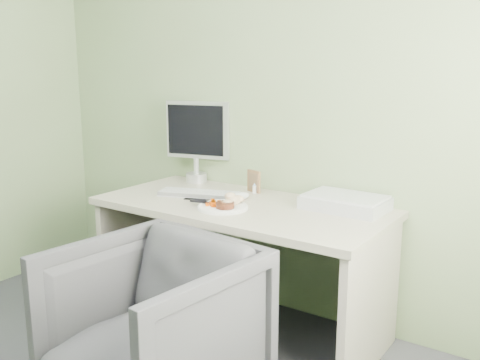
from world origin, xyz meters
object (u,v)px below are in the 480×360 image
Objects in this scene: plate at (223,207)px; desk_chair at (153,327)px; desk at (241,236)px; monitor at (198,137)px; scanner at (345,203)px.

plate is 0.34× the size of desk_chair.
desk is at bearing 81.23° from plate.
desk is 2.02× the size of desk_chair.
monitor reaches higher than plate.
desk is 3.82× the size of scanner.
plate reaches higher than desk.
desk_chair is at bearing -73.97° from monitor.
monitor is at bearing 150.32° from desk.
monitor reaches higher than desk.
desk is at bearing -43.30° from monitor.
plate is 0.76m from desk_chair.
plate is at bearing -54.11° from monitor.
desk is 5.99× the size of plate.
monitor is at bearing 139.51° from plate.
scanner is at bearing 33.43° from plate.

